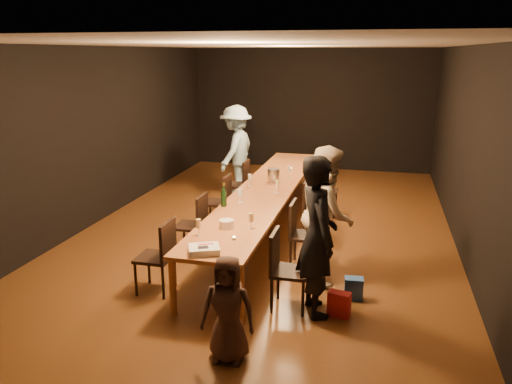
% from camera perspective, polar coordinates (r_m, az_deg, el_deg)
% --- Properties ---
extents(ground, '(10.00, 10.00, 0.00)m').
position_cam_1_polar(ground, '(8.34, 1.09, -4.61)').
color(ground, '#432410').
rests_on(ground, ground).
extents(room_shell, '(6.04, 10.04, 3.02)m').
position_cam_1_polar(room_shell, '(7.87, 1.17, 9.73)').
color(room_shell, black).
rests_on(room_shell, ground).
extents(table, '(0.90, 6.00, 0.75)m').
position_cam_1_polar(table, '(8.12, 1.12, 0.04)').
color(table, brown).
rests_on(table, ground).
extents(chair_right_0, '(0.42, 0.42, 0.93)m').
position_cam_1_polar(chair_right_0, '(5.83, 3.95, -8.96)').
color(chair_right_0, black).
rests_on(chair_right_0, ground).
extents(chair_right_1, '(0.42, 0.42, 0.93)m').
position_cam_1_polar(chair_right_1, '(6.93, 5.74, -4.91)').
color(chair_right_1, black).
rests_on(chair_right_1, ground).
extents(chair_right_2, '(0.42, 0.42, 0.93)m').
position_cam_1_polar(chair_right_2, '(8.05, 7.02, -1.98)').
color(chair_right_2, black).
rests_on(chair_right_2, ground).
extents(chair_right_3, '(0.42, 0.42, 0.93)m').
position_cam_1_polar(chair_right_3, '(9.20, 7.98, 0.22)').
color(chair_right_3, black).
rests_on(chair_right_3, ground).
extents(chair_left_0, '(0.42, 0.42, 0.93)m').
position_cam_1_polar(chair_left_0, '(6.32, -11.51, -7.23)').
color(chair_left_0, black).
rests_on(chair_left_0, ground).
extents(chair_left_1, '(0.42, 0.42, 0.93)m').
position_cam_1_polar(chair_left_1, '(7.34, -7.52, -3.76)').
color(chair_left_1, black).
rests_on(chair_left_1, ground).
extents(chair_left_2, '(0.42, 0.42, 0.93)m').
position_cam_1_polar(chair_left_2, '(8.41, -4.54, -1.13)').
color(chair_left_2, black).
rests_on(chair_left_2, ground).
extents(chair_left_3, '(0.42, 0.42, 0.93)m').
position_cam_1_polar(chair_left_3, '(9.51, -2.25, 0.89)').
color(chair_left_3, black).
rests_on(chair_left_3, ground).
extents(woman_birthday, '(0.67, 0.79, 1.84)m').
position_cam_1_polar(woman_birthday, '(5.60, 7.03, -5.07)').
color(woman_birthday, black).
rests_on(woman_birthday, ground).
extents(woman_tan, '(0.79, 0.95, 1.77)m').
position_cam_1_polar(woman_tan, '(6.51, 8.11, -2.44)').
color(woman_tan, '#C7B195').
rests_on(woman_tan, ground).
extents(man_blue, '(0.84, 1.28, 1.85)m').
position_cam_1_polar(man_blue, '(10.44, -2.29, 4.82)').
color(man_blue, '#8EBBDB').
rests_on(man_blue, ground).
extents(child, '(0.54, 0.37, 1.07)m').
position_cam_1_polar(child, '(4.88, -3.23, -13.22)').
color(child, '#3F2923').
rests_on(child, ground).
extents(gift_bag_red, '(0.27, 0.18, 0.29)m').
position_cam_1_polar(gift_bag_red, '(5.85, 9.48, -12.54)').
color(gift_bag_red, red).
rests_on(gift_bag_red, ground).
extents(gift_bag_blue, '(0.23, 0.17, 0.28)m').
position_cam_1_polar(gift_bag_blue, '(6.25, 11.10, -10.79)').
color(gift_bag_blue, '#224B97').
rests_on(gift_bag_blue, ground).
extents(birthday_cake, '(0.41, 0.38, 0.08)m').
position_cam_1_polar(birthday_cake, '(5.58, -5.95, -6.56)').
color(birthday_cake, white).
rests_on(birthday_cake, table).
extents(plate_stack, '(0.20, 0.20, 0.10)m').
position_cam_1_polar(plate_stack, '(6.32, -3.40, -3.66)').
color(plate_stack, white).
rests_on(plate_stack, table).
extents(champagne_bottle, '(0.10, 0.10, 0.35)m').
position_cam_1_polar(champagne_bottle, '(7.17, -3.70, -0.29)').
color(champagne_bottle, black).
rests_on(champagne_bottle, table).
extents(ice_bucket, '(0.25, 0.25, 0.23)m').
position_cam_1_polar(ice_bucket, '(8.54, 2.02, 1.93)').
color(ice_bucket, '#BABABF').
rests_on(ice_bucket, table).
extents(wineglass_0, '(0.06, 0.06, 0.21)m').
position_cam_1_polar(wineglass_0, '(6.08, -6.59, -4.03)').
color(wineglass_0, beige).
rests_on(wineglass_0, table).
extents(wineglass_1, '(0.06, 0.06, 0.21)m').
position_cam_1_polar(wineglass_1, '(6.26, -0.60, -3.34)').
color(wineglass_1, beige).
rests_on(wineglass_1, table).
extents(wineglass_2, '(0.06, 0.06, 0.21)m').
position_cam_1_polar(wineglass_2, '(7.36, -1.84, -0.42)').
color(wineglass_2, silver).
rests_on(wineglass_2, table).
extents(wineglass_3, '(0.06, 0.06, 0.21)m').
position_cam_1_polar(wineglass_3, '(7.83, 2.46, 0.57)').
color(wineglass_3, beige).
rests_on(wineglass_3, table).
extents(wineglass_4, '(0.06, 0.06, 0.21)m').
position_cam_1_polar(wineglass_4, '(8.24, -0.71, 1.36)').
color(wineglass_4, silver).
rests_on(wineglass_4, table).
extents(wineglass_5, '(0.06, 0.06, 0.21)m').
position_cam_1_polar(wineglass_5, '(8.88, 3.81, 2.37)').
color(wineglass_5, silver).
rests_on(wineglass_5, table).
extents(tealight_near, '(0.05, 0.05, 0.03)m').
position_cam_1_polar(tealight_near, '(5.94, -2.53, -5.31)').
color(tealight_near, '#B2B7B2').
rests_on(tealight_near, table).
extents(tealight_mid, '(0.05, 0.05, 0.03)m').
position_cam_1_polar(tealight_mid, '(8.30, 2.50, 0.82)').
color(tealight_mid, '#B2B7B2').
rests_on(tealight_mid, table).
extents(tealight_far, '(0.05, 0.05, 0.03)m').
position_cam_1_polar(tealight_far, '(9.46, 3.99, 2.65)').
color(tealight_far, '#B2B7B2').
rests_on(tealight_far, table).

